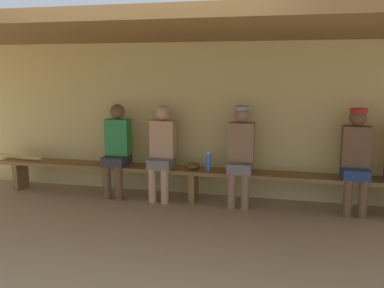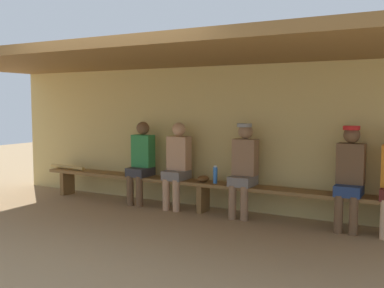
% 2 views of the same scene
% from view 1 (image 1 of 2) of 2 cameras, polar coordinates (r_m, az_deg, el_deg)
% --- Properties ---
extents(ground_plane, '(24.00, 24.00, 0.00)m').
position_cam_1_polar(ground_plane, '(4.36, -4.48, -14.24)').
color(ground_plane, '#9E7F59').
extents(back_wall, '(8.00, 0.20, 2.20)m').
position_cam_1_polar(back_wall, '(5.95, 1.19, 3.48)').
color(back_wall, tan).
rests_on(back_wall, ground).
extents(dugout_roof, '(8.00, 2.80, 0.12)m').
position_cam_1_polar(dugout_roof, '(4.66, -2.19, 15.86)').
color(dugout_roof, brown).
rests_on(dugout_roof, back_wall).
extents(bench, '(6.00, 0.36, 0.46)m').
position_cam_1_polar(bench, '(5.65, 0.21, -4.26)').
color(bench, brown).
rests_on(bench, ground).
extents(player_shirtless_tan, '(0.34, 0.42, 1.34)m').
position_cam_1_polar(player_shirtless_tan, '(5.51, 22.06, -1.58)').
color(player_shirtless_tan, navy).
rests_on(player_shirtless_tan, ground).
extents(player_middle, '(0.34, 0.42, 1.34)m').
position_cam_1_polar(player_middle, '(5.47, 6.86, -0.97)').
color(player_middle, slate).
rests_on(player_middle, ground).
extents(player_with_sunglasses, '(0.34, 0.42, 1.34)m').
position_cam_1_polar(player_with_sunglasses, '(5.92, -10.52, -0.35)').
color(player_with_sunglasses, '#333338').
rests_on(player_with_sunglasses, ground).
extents(player_in_blue, '(0.34, 0.42, 1.34)m').
position_cam_1_polar(player_in_blue, '(5.69, -4.25, -0.64)').
color(player_in_blue, slate).
rests_on(player_in_blue, ground).
extents(water_bottle_orange, '(0.06, 0.06, 0.26)m').
position_cam_1_polar(water_bottle_orange, '(5.52, 2.35, -2.51)').
color(water_bottle_orange, blue).
rests_on(water_bottle_orange, bench).
extents(baseball_glove_dark_brown, '(0.21, 0.27, 0.09)m').
position_cam_1_polar(baseball_glove_dark_brown, '(5.62, 0.21, -3.09)').
color(baseball_glove_dark_brown, brown).
rests_on(baseball_glove_dark_brown, bench).
extents(baseball_bat, '(0.83, 0.15, 0.07)m').
position_cam_1_polar(baseball_bat, '(6.77, -23.06, -1.72)').
color(baseball_bat, tan).
rests_on(baseball_bat, bench).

